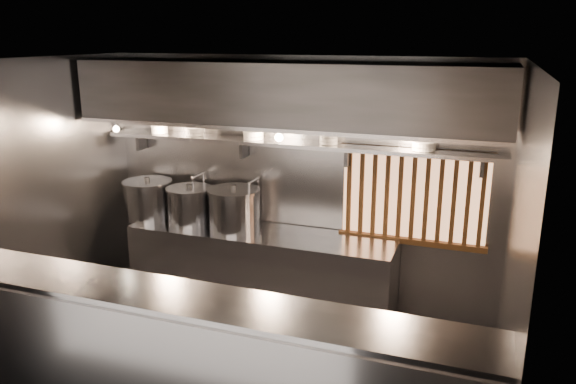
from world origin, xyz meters
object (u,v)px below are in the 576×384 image
Objects in this scene: pendant_bulb at (279,137)px; stock_pot_mid at (190,205)px; heat_lamp at (115,123)px; stock_pot_left at (148,199)px; stock_pot_right at (234,209)px.

stock_pot_mid is at bearing -177.41° from pendant_bulb.
stock_pot_left is (0.15, 0.32, -0.94)m from heat_lamp.
heat_lamp is 1.83m from pendant_bulb.
heat_lamp is 1.61m from stock_pot_right.
stock_pot_right is at bearing -172.40° from pendant_bulb.
stock_pot_mid is at bearing 22.82° from heat_lamp.
stock_pot_left is 1.14m from stock_pot_right.
stock_pot_mid is (0.57, -0.02, -0.01)m from stock_pot_left.
stock_pot_right is (-0.51, -0.07, -0.83)m from pendant_bulb.
heat_lamp is 1.00m from stock_pot_left.
pendant_bulb reaches higher than stock_pot_mid.
stock_pot_right reaches higher than stock_pot_left.
stock_pot_mid is at bearing 178.05° from stock_pot_right.
heat_lamp is 0.53× the size of stock_pot_right.
heat_lamp reaches higher than stock_pot_left.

